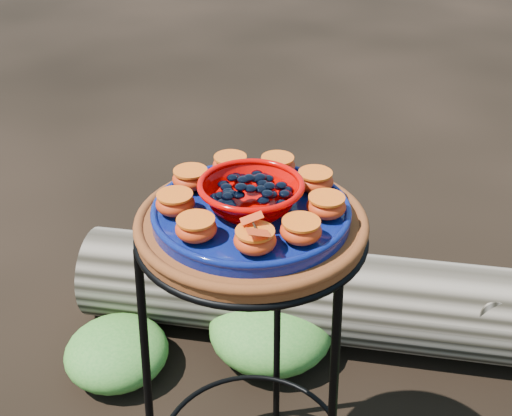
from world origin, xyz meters
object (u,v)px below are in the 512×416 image
(terracotta_saucer, at_px, (251,226))
(cobalt_plate, at_px, (251,213))
(driftwood_log, at_px, (329,297))
(red_bowl, at_px, (251,195))
(plant_stand, at_px, (252,379))

(terracotta_saucer, relative_size, cobalt_plate, 1.17)
(terracotta_saucer, height_order, driftwood_log, terracotta_saucer)
(terracotta_saucer, relative_size, red_bowl, 2.33)
(red_bowl, bearing_deg, plant_stand, 0.00)
(terracotta_saucer, distance_m, red_bowl, 0.06)
(cobalt_plate, distance_m, driftwood_log, 0.83)
(red_bowl, relative_size, driftwood_log, 0.12)
(cobalt_plate, distance_m, red_bowl, 0.03)
(plant_stand, xyz_separation_m, driftwood_log, (0.07, 0.57, -0.22))
(terracotta_saucer, bearing_deg, cobalt_plate, 0.00)
(driftwood_log, bearing_deg, red_bowl, -96.70)
(plant_stand, relative_size, terracotta_saucer, 1.79)
(terracotta_saucer, xyz_separation_m, driftwood_log, (0.07, 0.57, -0.58))
(plant_stand, distance_m, cobalt_plate, 0.39)
(cobalt_plate, bearing_deg, terracotta_saucer, 0.00)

